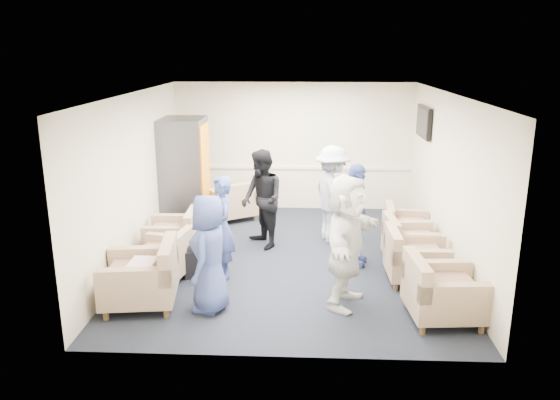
{
  "coord_description": "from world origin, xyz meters",
  "views": [
    {
      "loc": [
        0.24,
        -8.47,
        3.37
      ],
      "look_at": [
        -0.17,
        0.2,
        0.95
      ],
      "focal_mm": 35.0,
      "sensor_mm": 36.0,
      "label": 1
    }
  ],
  "objects_px": {
    "person_mid_right": "(355,215)",
    "person_front_right": "(346,241)",
    "armchair_left_far": "(175,236)",
    "armchair_right_near": "(439,294)",
    "armchair_right_midfar": "(408,244)",
    "person_front_left": "(209,254)",
    "person_mid_left": "(222,228)",
    "armchair_corner": "(234,203)",
    "person_back_left": "(262,199)",
    "armchair_left_mid": "(165,258)",
    "armchair_right_midnear": "(412,259)",
    "armchair_right_far": "(404,228)",
    "armchair_left_near": "(145,279)",
    "person_back_right": "(332,194)",
    "vending_machine": "(185,172)"
  },
  "relations": [
    {
      "from": "person_mid_right",
      "to": "person_front_right",
      "type": "distance_m",
      "value": 1.47
    },
    {
      "from": "armchair_right_midnear",
      "to": "person_back_right",
      "type": "bearing_deg",
      "value": 32.21
    },
    {
      "from": "armchair_left_mid",
      "to": "person_mid_right",
      "type": "distance_m",
      "value": 3.01
    },
    {
      "from": "person_mid_right",
      "to": "armchair_corner",
      "type": "bearing_deg",
      "value": 57.34
    },
    {
      "from": "vending_machine",
      "to": "person_back_right",
      "type": "distance_m",
      "value": 2.95
    },
    {
      "from": "armchair_right_midfar",
      "to": "person_front_right",
      "type": "bearing_deg",
      "value": 140.0
    },
    {
      "from": "armchair_right_midnear",
      "to": "person_mid_left",
      "type": "distance_m",
      "value": 2.88
    },
    {
      "from": "armchair_corner",
      "to": "person_back_left",
      "type": "height_order",
      "value": "person_back_left"
    },
    {
      "from": "armchair_left_far",
      "to": "person_back_right",
      "type": "height_order",
      "value": "person_back_right"
    },
    {
      "from": "armchair_right_midnear",
      "to": "armchair_right_far",
      "type": "height_order",
      "value": "armchair_right_midnear"
    },
    {
      "from": "person_mid_right",
      "to": "person_front_right",
      "type": "relative_size",
      "value": 0.91
    },
    {
      "from": "armchair_right_near",
      "to": "armchair_corner",
      "type": "distance_m",
      "value": 5.21
    },
    {
      "from": "armchair_left_near",
      "to": "armchair_left_mid",
      "type": "distance_m",
      "value": 0.93
    },
    {
      "from": "armchair_left_far",
      "to": "person_front_right",
      "type": "distance_m",
      "value": 3.28
    },
    {
      "from": "armchair_right_far",
      "to": "person_front_left",
      "type": "bearing_deg",
      "value": 135.65
    },
    {
      "from": "armchair_right_near",
      "to": "armchair_corner",
      "type": "relative_size",
      "value": 0.82
    },
    {
      "from": "armchair_left_far",
      "to": "person_front_left",
      "type": "bearing_deg",
      "value": 23.71
    },
    {
      "from": "armchair_left_near",
      "to": "armchair_right_near",
      "type": "bearing_deg",
      "value": 79.22
    },
    {
      "from": "armchair_right_midnear",
      "to": "person_mid_right",
      "type": "relative_size",
      "value": 0.52
    },
    {
      "from": "person_back_left",
      "to": "armchair_left_far",
      "type": "bearing_deg",
      "value": -100.72
    },
    {
      "from": "armchair_right_near",
      "to": "armchair_right_midfar",
      "type": "distance_m",
      "value": 1.89
    },
    {
      "from": "person_mid_right",
      "to": "armchair_left_mid",
      "type": "bearing_deg",
      "value": 116.35
    },
    {
      "from": "armchair_left_far",
      "to": "person_mid_right",
      "type": "bearing_deg",
      "value": 82.62
    },
    {
      "from": "armchair_corner",
      "to": "person_mid_left",
      "type": "height_order",
      "value": "person_mid_left"
    },
    {
      "from": "armchair_right_midfar",
      "to": "person_mid_left",
      "type": "relative_size",
      "value": 0.56
    },
    {
      "from": "armchair_corner",
      "to": "person_back_right",
      "type": "distance_m",
      "value": 2.33
    },
    {
      "from": "vending_machine",
      "to": "person_mid_left",
      "type": "relative_size",
      "value": 1.34
    },
    {
      "from": "armchair_corner",
      "to": "vending_machine",
      "type": "relative_size",
      "value": 0.56
    },
    {
      "from": "armchair_right_midfar",
      "to": "person_back_right",
      "type": "bearing_deg",
      "value": 45.0
    },
    {
      "from": "armchair_left_near",
      "to": "person_front_left",
      "type": "distance_m",
      "value": 1.0
    },
    {
      "from": "person_back_left",
      "to": "person_back_right",
      "type": "relative_size",
      "value": 0.99
    },
    {
      "from": "person_front_left",
      "to": "person_front_right",
      "type": "xyz_separation_m",
      "value": [
        1.79,
        0.22,
        0.12
      ]
    },
    {
      "from": "armchair_left_mid",
      "to": "armchair_right_midnear",
      "type": "distance_m",
      "value": 3.71
    },
    {
      "from": "armchair_right_far",
      "to": "vending_machine",
      "type": "bearing_deg",
      "value": 80.9
    },
    {
      "from": "armchair_left_near",
      "to": "person_back_left",
      "type": "height_order",
      "value": "person_back_left"
    },
    {
      "from": "person_mid_right",
      "to": "person_front_left",
      "type": "bearing_deg",
      "value": 142.77
    },
    {
      "from": "person_back_left",
      "to": "armchair_right_far",
      "type": "bearing_deg",
      "value": 66.68
    },
    {
      "from": "armchair_right_midnear",
      "to": "person_back_left",
      "type": "relative_size",
      "value": 0.5
    },
    {
      "from": "armchair_left_far",
      "to": "person_back_left",
      "type": "distance_m",
      "value": 1.59
    },
    {
      "from": "person_front_left",
      "to": "person_front_right",
      "type": "relative_size",
      "value": 0.87
    },
    {
      "from": "armchair_right_far",
      "to": "person_front_left",
      "type": "height_order",
      "value": "person_front_left"
    },
    {
      "from": "armchair_corner",
      "to": "person_back_right",
      "type": "bearing_deg",
      "value": 115.22
    },
    {
      "from": "person_front_left",
      "to": "person_mid_left",
      "type": "height_order",
      "value": "person_front_left"
    },
    {
      "from": "armchair_left_mid",
      "to": "vending_machine",
      "type": "distance_m",
      "value": 2.73
    },
    {
      "from": "armchair_right_midnear",
      "to": "person_back_right",
      "type": "distance_m",
      "value": 2.12
    },
    {
      "from": "person_front_left",
      "to": "armchair_corner",
      "type": "bearing_deg",
      "value": -168.56
    },
    {
      "from": "armchair_left_mid",
      "to": "armchair_right_near",
      "type": "height_order",
      "value": "armchair_right_near"
    },
    {
      "from": "armchair_right_midfar",
      "to": "armchair_corner",
      "type": "relative_size",
      "value": 0.75
    },
    {
      "from": "armchair_left_mid",
      "to": "vending_machine",
      "type": "bearing_deg",
      "value": -165.02
    },
    {
      "from": "person_front_left",
      "to": "person_back_right",
      "type": "height_order",
      "value": "person_back_right"
    }
  ]
}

